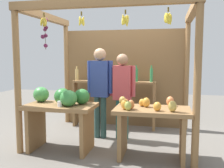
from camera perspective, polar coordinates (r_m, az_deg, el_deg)
ground_plane at (r=4.78m, az=0.51°, el=-12.26°), size 12.00×12.00×0.00m
market_stall at (r=4.95m, az=1.50°, el=4.51°), size 2.76×2.05×2.32m
fruit_counter_left at (r=4.16m, az=-11.26°, el=-5.53°), size 1.13×0.64×1.01m
fruit_counter_right at (r=3.83m, az=8.74°, el=-8.16°), size 1.11×0.64×0.91m
bottle_shelf_unit at (r=5.34m, az=0.20°, el=-1.61°), size 1.77×0.22×1.34m
vendor_man at (r=4.66m, az=-2.70°, el=-0.10°), size 0.48×0.23×1.66m
vendor_woman at (r=4.60m, az=2.32°, el=-1.06°), size 0.48×0.21×1.56m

